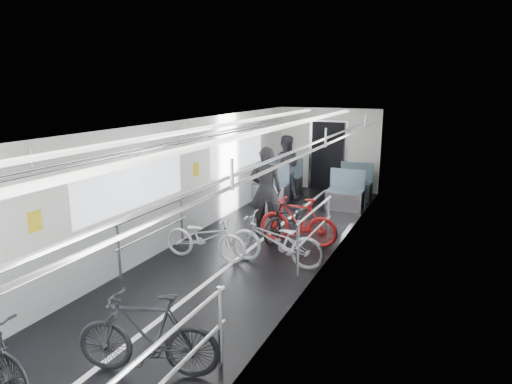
% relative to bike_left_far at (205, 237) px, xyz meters
% --- Properties ---
extents(car_shell, '(3.02, 14.01, 2.41)m').
position_rel_bike_left_far_xyz_m(car_shell, '(0.52, 1.09, 0.71)').
color(car_shell, black).
rests_on(car_shell, ground).
extents(bike_left_far, '(1.60, 0.64, 0.83)m').
position_rel_bike_left_far_xyz_m(bike_left_far, '(0.00, 0.00, 0.00)').
color(bike_left_far, silver).
rests_on(bike_left_far, floor).
extents(bike_right_near, '(1.65, 0.88, 0.95)m').
position_rel_bike_left_far_xyz_m(bike_right_near, '(1.12, -3.15, 0.06)').
color(bike_right_near, black).
rests_on(bike_right_near, floor).
extents(bike_right_mid, '(1.72, 0.65, 0.90)m').
position_rel_bike_left_far_xyz_m(bike_right_mid, '(1.25, 0.26, 0.03)').
color(bike_right_mid, '#B8B7BC').
rests_on(bike_right_mid, floor).
extents(bike_right_far, '(1.58, 0.45, 0.95)m').
position_rel_bike_left_far_xyz_m(bike_right_far, '(1.26, 1.43, 0.06)').
color(bike_right_far, red).
rests_on(bike_right_far, floor).
extents(bike_aisle, '(0.95, 1.72, 0.85)m').
position_rel_bike_left_far_xyz_m(bike_aisle, '(0.97, 1.70, 0.01)').
color(bike_aisle, black).
rests_on(bike_aisle, floor).
extents(person_standing, '(0.78, 0.64, 1.84)m').
position_rel_bike_left_far_xyz_m(person_standing, '(0.42, 1.80, 0.51)').
color(person_standing, black).
rests_on(person_standing, floor).
extents(person_seated, '(0.98, 0.84, 1.74)m').
position_rel_bike_left_far_xyz_m(person_seated, '(-0.27, 4.82, 0.46)').
color(person_seated, '#2C2B33').
rests_on(person_seated, floor).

